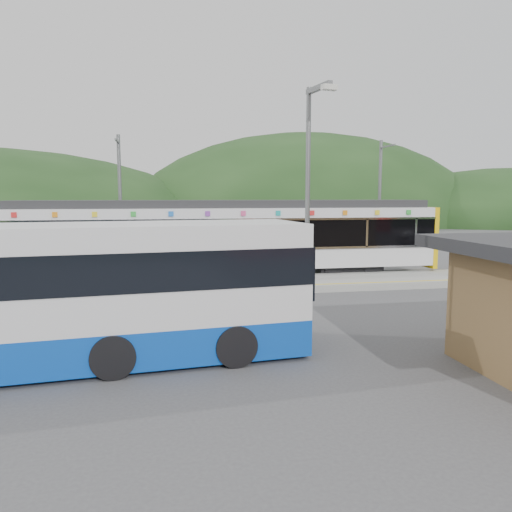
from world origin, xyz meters
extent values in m
plane|color=#4C4C4F|center=(0.00, 0.00, 0.00)|extent=(120.00, 120.00, 0.00)
ellipsoid|color=#1E3D19|center=(16.00, 54.00, 0.00)|extent=(52.00, 39.00, 26.00)
ellipsoid|color=#1E3D19|center=(45.00, 48.00, 0.00)|extent=(44.00, 33.00, 16.00)
cube|color=#9E9E99|center=(0.00, 3.30, 0.15)|extent=(26.00, 3.20, 0.30)
cube|color=yellow|center=(0.00, 2.00, 0.30)|extent=(26.00, 0.10, 0.01)
cube|color=black|center=(-7.95, 6.00, 0.30)|extent=(3.20, 2.20, 0.56)
cube|color=black|center=(4.05, 6.00, 0.30)|extent=(3.20, 2.20, 0.56)
cube|color=silver|center=(-1.95, 6.00, 1.04)|extent=(20.00, 2.90, 0.92)
cube|color=black|center=(-1.95, 6.00, 2.23)|extent=(20.00, 2.96, 1.45)
cube|color=silver|center=(-1.95, 4.50, 1.55)|extent=(20.00, 0.05, 0.10)
cube|color=silver|center=(-1.95, 4.50, 2.90)|extent=(20.00, 0.05, 0.10)
cube|color=silver|center=(-1.95, 6.00, 3.17)|extent=(20.00, 2.90, 0.45)
cube|color=#2D2D30|center=(-1.95, 6.00, 3.58)|extent=(19.40, 2.50, 0.36)
cube|color=yellow|center=(8.17, 6.00, 1.90)|extent=(0.24, 2.92, 3.00)
cube|color=silver|center=(-10.45, 4.50, 2.23)|extent=(0.10, 0.05, 1.35)
cube|color=silver|center=(-7.45, 4.50, 2.23)|extent=(0.10, 0.05, 1.35)
cube|color=silver|center=(-4.45, 4.50, 2.23)|extent=(0.10, 0.05, 1.35)
cube|color=silver|center=(-1.45, 4.50, 2.23)|extent=(0.10, 0.05, 1.35)
cube|color=silver|center=(1.55, 4.50, 2.23)|extent=(0.10, 0.05, 1.35)
cube|color=silver|center=(4.55, 4.50, 2.23)|extent=(0.10, 0.05, 1.35)
cube|color=silver|center=(7.05, 4.50, 2.23)|extent=(0.10, 0.05, 1.35)
cube|color=red|center=(-10.95, 4.51, 3.18)|extent=(0.22, 0.04, 0.22)
cube|color=orange|center=(-9.35, 4.51, 3.18)|extent=(0.22, 0.04, 0.22)
cube|color=yellow|center=(-7.75, 4.51, 3.18)|extent=(0.22, 0.04, 0.22)
cube|color=green|center=(-6.15, 4.51, 3.18)|extent=(0.22, 0.04, 0.22)
cube|color=blue|center=(-4.55, 4.51, 3.18)|extent=(0.22, 0.04, 0.22)
cube|color=purple|center=(-2.95, 4.51, 3.18)|extent=(0.22, 0.04, 0.22)
cube|color=#E54C8C|center=(-1.35, 4.51, 3.18)|extent=(0.22, 0.04, 0.22)
cube|color=#19A5A5|center=(0.25, 4.51, 3.18)|extent=(0.22, 0.04, 0.22)
cube|color=red|center=(1.85, 4.51, 3.18)|extent=(0.22, 0.04, 0.22)
cube|color=orange|center=(3.45, 4.51, 3.18)|extent=(0.22, 0.04, 0.22)
cube|color=yellow|center=(5.05, 4.51, 3.18)|extent=(0.22, 0.04, 0.22)
cube|color=green|center=(6.65, 4.51, 3.18)|extent=(0.22, 0.04, 0.22)
cylinder|color=slate|center=(-7.00, 8.60, 3.50)|extent=(0.18, 0.18, 7.00)
cube|color=slate|center=(-7.00, 7.80, 6.60)|extent=(0.08, 1.80, 0.08)
cylinder|color=slate|center=(7.00, 8.60, 3.50)|extent=(0.18, 0.18, 7.00)
cube|color=slate|center=(7.00, 7.80, 6.60)|extent=(0.08, 1.80, 0.08)
cube|color=blue|center=(-7.60, -5.62, 0.55)|extent=(12.32, 3.98, 0.88)
cube|color=silver|center=(-7.60, -5.62, 1.43)|extent=(12.32, 3.98, 0.88)
cube|color=black|center=(-7.60, -5.62, 2.31)|extent=(12.33, 4.02, 0.88)
cube|color=silver|center=(-7.60, -5.62, 3.03)|extent=(12.32, 3.98, 0.55)
cylinder|color=black|center=(-6.18, -5.47, 0.50)|extent=(1.28, 2.96, 0.99)
cylinder|color=black|center=(-3.44, -5.19, 0.50)|extent=(1.28, 2.96, 0.99)
cylinder|color=slate|center=(-1.33, -5.46, 3.30)|extent=(0.12, 0.12, 6.60)
cube|color=slate|center=(-1.33, -5.96, 6.49)|extent=(0.33, 1.10, 0.12)
cube|color=silver|center=(-1.33, -6.45, 6.40)|extent=(0.38, 0.24, 0.12)
camera|label=1|loc=(-4.92, -17.59, 3.96)|focal=35.00mm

